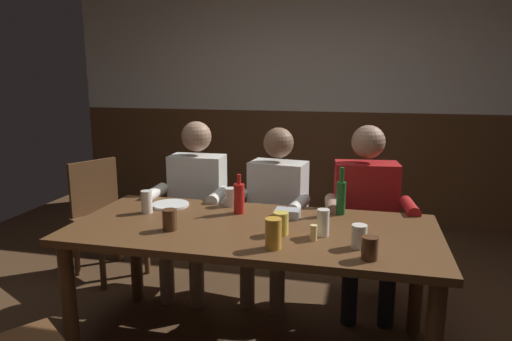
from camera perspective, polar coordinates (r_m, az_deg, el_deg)
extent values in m
cube|color=silver|center=(4.99, 6.99, 15.04)|extent=(5.22, 0.12, 1.35)
cube|color=brown|center=(5.08, 6.64, 0.81)|extent=(5.22, 0.12, 1.15)
cube|color=brown|center=(2.56, -0.45, -7.29)|extent=(1.99, 0.90, 0.04)
cylinder|color=brown|center=(2.75, -21.96, -14.90)|extent=(0.08, 0.08, 0.68)
cylinder|color=brown|center=(3.32, -14.55, -9.70)|extent=(0.08, 0.08, 0.68)
cylinder|color=brown|center=(2.99, 19.13, -12.53)|extent=(0.08, 0.08, 0.68)
cube|color=silver|center=(3.41, -7.17, -2.31)|extent=(0.39, 0.23, 0.50)
sphere|color=#9E755B|center=(3.34, -7.34, 4.17)|extent=(0.22, 0.22, 0.22)
cylinder|color=#997F60|center=(3.30, -6.20, -6.98)|extent=(0.14, 0.43, 0.13)
cylinder|color=#997F60|center=(3.37, -9.68, -6.68)|extent=(0.14, 0.43, 0.13)
cylinder|color=#997F60|center=(3.21, -7.30, -12.73)|extent=(0.10, 0.10, 0.42)
cylinder|color=#997F60|center=(3.28, -10.90, -12.29)|extent=(0.10, 0.10, 0.42)
cylinder|color=silver|center=(3.11, -4.74, -3.17)|extent=(0.09, 0.28, 0.08)
cylinder|color=silver|center=(3.27, -12.30, -2.69)|extent=(0.09, 0.28, 0.08)
cube|color=silver|center=(3.26, 2.72, -3.10)|extent=(0.41, 0.27, 0.48)
sphere|color=brown|center=(3.18, 2.79, 3.43)|extent=(0.21, 0.21, 0.21)
cylinder|color=#997F60|center=(3.17, 3.75, -7.72)|extent=(0.18, 0.39, 0.13)
cylinder|color=#997F60|center=(3.24, 0.16, -7.29)|extent=(0.18, 0.39, 0.13)
cylinder|color=#997F60|center=(3.11, 2.62, -13.51)|extent=(0.10, 0.10, 0.42)
cylinder|color=#997F60|center=(3.17, -1.09, -12.94)|extent=(0.10, 0.10, 0.42)
cylinder|color=silver|center=(2.96, 5.28, -4.22)|extent=(0.12, 0.29, 0.08)
cylinder|color=silver|center=(3.10, -2.64, -3.43)|extent=(0.12, 0.29, 0.08)
cube|color=#AD1919|center=(3.20, 13.28, -3.48)|extent=(0.44, 0.27, 0.50)
sphere|color=#9E755B|center=(3.13, 13.62, 3.44)|extent=(0.22, 0.22, 0.22)
cylinder|color=black|center=(3.15, 15.46, -8.31)|extent=(0.18, 0.43, 0.13)
cylinder|color=black|center=(3.12, 11.30, -8.28)|extent=(0.18, 0.43, 0.13)
cylinder|color=black|center=(3.06, 15.76, -14.38)|extent=(0.10, 0.10, 0.42)
cylinder|color=black|center=(3.03, 11.40, -14.41)|extent=(0.10, 0.10, 0.42)
cylinder|color=#AD1919|center=(2.99, 18.34, -4.36)|extent=(0.11, 0.29, 0.08)
cylinder|color=#9E755B|center=(2.93, 9.26, -4.23)|extent=(0.11, 0.29, 0.08)
cube|color=brown|center=(3.73, -17.54, -5.70)|extent=(0.60, 0.60, 0.02)
cube|color=brown|center=(3.85, -19.29, -1.91)|extent=(0.21, 0.36, 0.42)
cylinder|color=brown|center=(3.75, -13.29, -9.08)|extent=(0.04, 0.04, 0.44)
cylinder|color=brown|center=(3.57, -18.35, -10.52)|extent=(0.04, 0.04, 0.44)
cylinder|color=brown|center=(4.05, -16.43, -7.67)|extent=(0.04, 0.04, 0.44)
cylinder|color=brown|center=(3.88, -21.22, -8.88)|extent=(0.04, 0.04, 0.44)
cylinder|color=#F9E08C|center=(2.35, 7.09, -7.59)|extent=(0.04, 0.04, 0.08)
cube|color=#B2B7BC|center=(2.70, 3.89, -5.27)|extent=(0.14, 0.10, 0.05)
cylinder|color=white|center=(2.98, -10.46, -4.15)|extent=(0.23, 0.23, 0.01)
cylinder|color=red|center=(2.76, -2.09, -3.48)|extent=(0.06, 0.06, 0.18)
cylinder|color=red|center=(2.73, -2.11, -1.08)|extent=(0.02, 0.02, 0.06)
cylinder|color=#195923|center=(2.78, 10.39, -3.37)|extent=(0.05, 0.05, 0.19)
cylinder|color=#195923|center=(2.75, 10.50, -0.53)|extent=(0.03, 0.03, 0.09)
cylinder|color=#E5C64C|center=(2.42, 3.06, -6.50)|extent=(0.08, 0.08, 0.12)
cylinder|color=gold|center=(2.22, 2.14, -7.74)|extent=(0.08, 0.08, 0.15)
cylinder|color=#4C2D19|center=(2.52, -10.54, -5.97)|extent=(0.08, 0.08, 0.11)
cylinder|color=white|center=(2.92, -3.12, -3.26)|extent=(0.08, 0.08, 0.11)
cylinder|color=white|center=(2.29, 12.54, -7.89)|extent=(0.07, 0.07, 0.11)
cylinder|color=white|center=(2.85, -13.27, -3.76)|extent=(0.07, 0.07, 0.14)
cylinder|color=white|center=(2.42, 8.23, -6.34)|extent=(0.06, 0.06, 0.14)
cylinder|color=#4C2D19|center=(2.16, 13.80, -9.24)|extent=(0.08, 0.08, 0.11)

